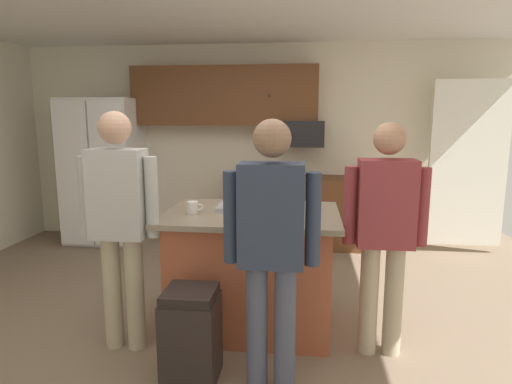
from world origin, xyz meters
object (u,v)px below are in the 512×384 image
at_px(kitchen_island, 252,269).
at_px(mug_ceramic_white, 193,208).
at_px(glass_short_whisky, 298,203).
at_px(person_guest_right, 271,240).
at_px(trash_bin, 191,335).
at_px(microwave_over_range, 302,134).
at_px(person_guest_left, 120,215).
at_px(serving_tray, 246,208).
at_px(person_host_foreground, 385,225).
at_px(glass_stout_tall, 295,210).
at_px(refrigerator, 104,171).

xyz_separation_m(kitchen_island, mug_ceramic_white, (-0.44, -0.10, 0.51)).
bearing_deg(glass_short_whisky, person_guest_right, -99.77).
bearing_deg(trash_bin, person_guest_right, -5.62).
relative_size(microwave_over_range, person_guest_left, 0.33).
height_order(glass_short_whisky, serving_tray, glass_short_whisky).
distance_m(kitchen_island, person_host_foreground, 1.11).
relative_size(microwave_over_range, person_host_foreground, 0.34).
height_order(microwave_over_range, glass_stout_tall, microwave_over_range).
bearing_deg(person_guest_left, kitchen_island, -0.00).
height_order(person_host_foreground, glass_stout_tall, person_host_foreground).
bearing_deg(person_host_foreground, serving_tray, -2.60).
xyz_separation_m(kitchen_island, person_guest_left, (-0.88, -0.42, 0.52)).
xyz_separation_m(serving_tray, trash_bin, (-0.24, -0.83, -0.66)).
bearing_deg(person_guest_right, mug_ceramic_white, 27.63).
distance_m(glass_short_whisky, serving_tray, 0.42).
height_order(glass_stout_tall, trash_bin, glass_stout_tall).
relative_size(person_host_foreground, mug_ceramic_white, 12.89).
height_order(person_host_foreground, person_guest_left, person_guest_left).
relative_size(person_guest_left, mug_ceramic_white, 13.47).
bearing_deg(mug_ceramic_white, trash_bin, -77.65).
xyz_separation_m(glass_short_whisky, glass_stout_tall, (-0.02, -0.26, -0.00)).
relative_size(glass_stout_tall, trash_bin, 0.26).
bearing_deg(trash_bin, kitchen_island, 68.88).
bearing_deg(person_host_foreground, trash_bin, 37.52).
bearing_deg(refrigerator, mug_ceramic_white, -51.75).
xyz_separation_m(mug_ceramic_white, trash_bin, (0.14, -0.66, -0.69)).
height_order(kitchen_island, serving_tray, serving_tray).
xyz_separation_m(refrigerator, serving_tray, (2.20, -2.13, 0.02)).
xyz_separation_m(refrigerator, glass_stout_tall, (2.60, -2.46, 0.08)).
relative_size(microwave_over_range, person_guest_right, 0.34).
distance_m(person_host_foreground, person_guest_right, 0.90).
relative_size(kitchen_island, person_guest_left, 0.79).
height_order(glass_short_whisky, trash_bin, glass_short_whisky).
distance_m(person_guest_right, glass_short_whisky, 0.83).
bearing_deg(refrigerator, person_guest_left, -62.41).
bearing_deg(person_host_foreground, glass_stout_tall, 13.83).
xyz_separation_m(refrigerator, person_guest_left, (1.37, -2.62, 0.05)).
xyz_separation_m(person_guest_left, glass_stout_tall, (1.23, 0.16, 0.03)).
bearing_deg(person_host_foreground, person_guest_left, 21.08).
height_order(person_guest_left, trash_bin, person_guest_left).
bearing_deg(glass_stout_tall, person_guest_right, -102.63).
distance_m(person_guest_left, trash_bin, 0.97).
height_order(kitchen_island, glass_short_whisky, glass_short_whisky).
bearing_deg(microwave_over_range, person_guest_right, -92.34).
xyz_separation_m(refrigerator, mug_ceramic_white, (1.81, -2.30, 0.04)).
distance_m(kitchen_island, person_guest_right, 0.97).
xyz_separation_m(glass_short_whisky, mug_ceramic_white, (-0.80, -0.10, -0.03)).
xyz_separation_m(person_guest_right, mug_ceramic_white, (-0.66, 0.71, 0.03)).
height_order(refrigerator, kitchen_island, refrigerator).
bearing_deg(glass_stout_tall, serving_tray, 140.56).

